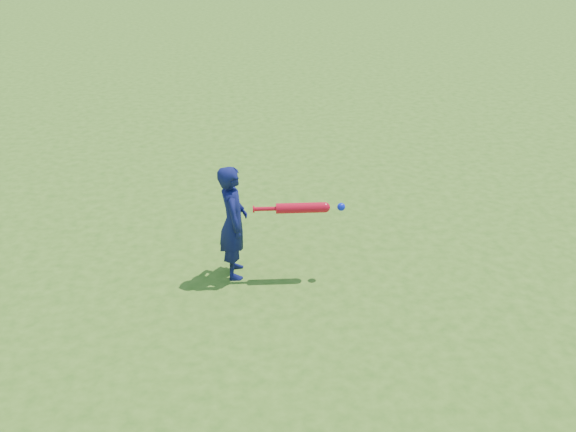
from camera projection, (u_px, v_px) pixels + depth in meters
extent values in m
plane|color=#3A6718|center=(287.00, 268.00, 6.16)|extent=(80.00, 80.00, 0.00)
imported|color=#0F1348|center=(233.00, 222.00, 5.83)|extent=(0.27, 0.40, 1.10)
cylinder|color=red|center=(254.00, 209.00, 5.73)|extent=(0.02, 0.06, 0.06)
cylinder|color=red|center=(265.00, 209.00, 5.73)|extent=(0.21, 0.05, 0.04)
cylinder|color=red|center=(300.00, 208.00, 5.75)|extent=(0.45, 0.12, 0.09)
sphere|color=red|center=(325.00, 207.00, 5.76)|extent=(0.09, 0.09, 0.09)
sphere|color=#0C1DD9|center=(341.00, 207.00, 5.77)|extent=(0.07, 0.07, 0.07)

